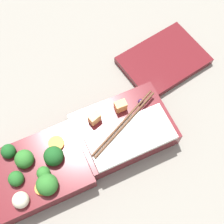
{
  "coord_description": "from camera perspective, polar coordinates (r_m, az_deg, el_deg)",
  "views": [
    {
      "loc": [
        -0.03,
        -0.2,
        0.67
      ],
      "look_at": [
        0.09,
        0.06,
        0.05
      ],
      "focal_mm": 50.0,
      "sensor_mm": 36.0,
      "label": 1
    }
  ],
  "objects": [
    {
      "name": "ground_plane",
      "position": [
        0.7,
        -4.6,
        -8.13
      ],
      "size": [
        3.0,
        3.0,
        0.0
      ],
      "primitive_type": "plane",
      "color": "gray"
    },
    {
      "name": "bento_tray_vegetable",
      "position": [
        0.67,
        -13.5,
        -10.59
      ],
      "size": [
        0.21,
        0.15,
        0.08
      ],
      "color": "maroon",
      "rests_on": "ground_plane"
    },
    {
      "name": "bento_tray_rice",
      "position": [
        0.69,
        2.24,
        -3.3
      ],
      "size": [
        0.21,
        0.15,
        0.07
      ],
      "color": "maroon",
      "rests_on": "ground_plane"
    },
    {
      "name": "bento_lid",
      "position": [
        0.8,
        9.4,
        9.26
      ],
      "size": [
        0.22,
        0.18,
        0.02
      ],
      "primitive_type": "cube",
      "rotation": [
        0.0,
        0.0,
        0.17
      ],
      "color": "maroon",
      "rests_on": "ground_plane"
    }
  ]
}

